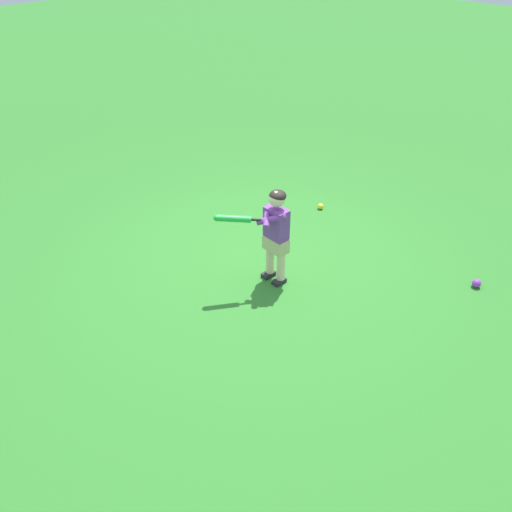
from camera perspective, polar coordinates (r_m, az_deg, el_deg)
name	(u,v)px	position (r m, az deg, el deg)	size (l,w,h in m)	color
ground_plane	(261,254)	(6.17, 0.60, 0.18)	(40.00, 40.00, 0.00)	#2D7528
child_batter	(274,229)	(5.40, 1.93, 2.97)	(0.51, 0.67, 1.08)	#232328
play_ball_near_batter	(321,206)	(7.15, 7.04, 5.40)	(0.08, 0.08, 0.08)	yellow
play_ball_far_left	(477,283)	(6.11, 22.90, -2.75)	(0.10, 0.10, 0.10)	purple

